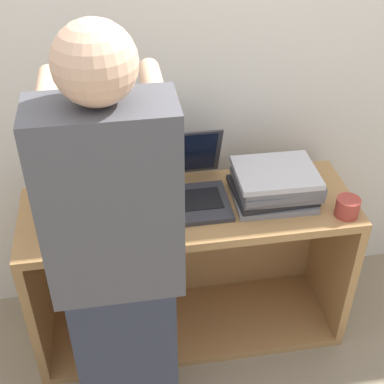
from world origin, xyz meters
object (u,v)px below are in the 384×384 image
mug (347,207)px  laptop_open (187,187)px  laptop_stack_left (98,198)px  person (119,273)px  laptop_stack_right (275,184)px

mug → laptop_open: bearing=160.3°
laptop_stack_left → mug: 0.97m
laptop_stack_left → laptop_open: bearing=9.5°
person → laptop_stack_left: bearing=97.6°
laptop_stack_left → laptop_stack_right: 0.70m
person → mug: size_ratio=17.47×
laptop_stack_right → mug: 0.29m
laptop_stack_right → mug: bearing=-31.4°
laptop_open → laptop_stack_right: (0.35, -0.06, 0.02)m
laptop_open → person: size_ratio=0.22×
laptop_open → person: bearing=-121.0°
laptop_open → laptop_stack_left: (-0.35, -0.06, 0.03)m
laptop_stack_right → mug: size_ratio=3.66×
laptop_open → person: 0.58m
laptop_stack_left → person: person is taller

